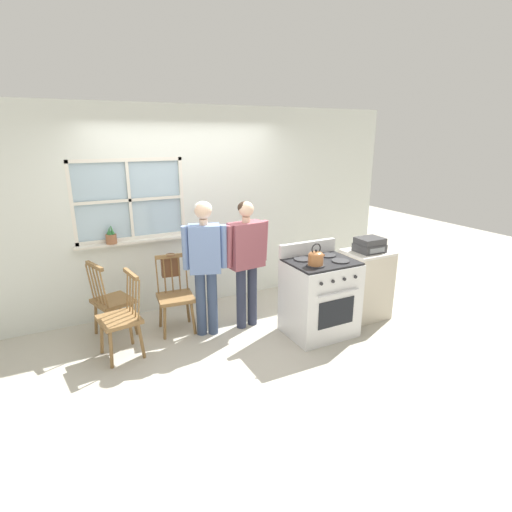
{
  "coord_description": "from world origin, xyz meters",
  "views": [
    {
      "loc": [
        -1.59,
        -3.76,
        2.33
      ],
      "look_at": [
        0.39,
        0.11,
        1.0
      ],
      "focal_mm": 28.0,
      "sensor_mm": 36.0,
      "label": 1
    }
  ],
  "objects_px": {
    "chair_near_wall": "(121,319)",
    "stereo": "(370,245)",
    "chair_by_window": "(175,297)",
    "person_elderly_left": "(205,257)",
    "handbag": "(170,266)",
    "kettle": "(316,257)",
    "chair_center_cluster": "(111,302)",
    "potted_plant": "(111,237)",
    "stove": "(320,297)",
    "person_teen_center": "(246,254)",
    "side_counter": "(365,284)"
  },
  "relations": [
    {
      "from": "chair_center_cluster",
      "to": "handbag",
      "type": "distance_m",
      "value": 0.81
    },
    {
      "from": "chair_by_window",
      "to": "person_elderly_left",
      "type": "distance_m",
      "value": 0.67
    },
    {
      "from": "chair_center_cluster",
      "to": "potted_plant",
      "type": "xyz_separation_m",
      "value": [
        0.12,
        0.42,
        0.68
      ]
    },
    {
      "from": "stove",
      "to": "potted_plant",
      "type": "height_order",
      "value": "potted_plant"
    },
    {
      "from": "chair_by_window",
      "to": "potted_plant",
      "type": "xyz_separation_m",
      "value": [
        -0.59,
        0.63,
        0.68
      ]
    },
    {
      "from": "chair_near_wall",
      "to": "chair_by_window",
      "type": "bearing_deg",
      "value": 106.38
    },
    {
      "from": "stove",
      "to": "side_counter",
      "type": "relative_size",
      "value": 1.2
    },
    {
      "from": "person_elderly_left",
      "to": "kettle",
      "type": "height_order",
      "value": "person_elderly_left"
    },
    {
      "from": "chair_center_cluster",
      "to": "side_counter",
      "type": "distance_m",
      "value": 3.19
    },
    {
      "from": "person_teen_center",
      "to": "handbag",
      "type": "distance_m",
      "value": 0.98
    },
    {
      "from": "chair_near_wall",
      "to": "kettle",
      "type": "bearing_deg",
      "value": 62.96
    },
    {
      "from": "chair_near_wall",
      "to": "person_teen_center",
      "type": "bearing_deg",
      "value": 82.24
    },
    {
      "from": "potted_plant",
      "to": "side_counter",
      "type": "xyz_separation_m",
      "value": [
        2.92,
        -1.37,
        -0.67
      ]
    },
    {
      "from": "chair_center_cluster",
      "to": "potted_plant",
      "type": "relative_size",
      "value": 3.89
    },
    {
      "from": "side_counter",
      "to": "stereo",
      "type": "distance_m",
      "value": 0.54
    },
    {
      "from": "person_elderly_left",
      "to": "side_counter",
      "type": "relative_size",
      "value": 1.8
    },
    {
      "from": "chair_center_cluster",
      "to": "stove",
      "type": "distance_m",
      "value": 2.47
    },
    {
      "from": "chair_by_window",
      "to": "handbag",
      "type": "height_order",
      "value": "same"
    },
    {
      "from": "stove",
      "to": "person_elderly_left",
      "type": "bearing_deg",
      "value": 154.03
    },
    {
      "from": "person_teen_center",
      "to": "kettle",
      "type": "relative_size",
      "value": 6.42
    },
    {
      "from": "kettle",
      "to": "potted_plant",
      "type": "bearing_deg",
      "value": 140.0
    },
    {
      "from": "kettle",
      "to": "stereo",
      "type": "height_order",
      "value": "kettle"
    },
    {
      "from": "chair_near_wall",
      "to": "chair_center_cluster",
      "type": "distance_m",
      "value": 0.53
    },
    {
      "from": "chair_by_window",
      "to": "stereo",
      "type": "relative_size",
      "value": 2.75
    },
    {
      "from": "person_elderly_left",
      "to": "person_teen_center",
      "type": "distance_m",
      "value": 0.52
    },
    {
      "from": "chair_near_wall",
      "to": "person_elderly_left",
      "type": "bearing_deg",
      "value": 84.28
    },
    {
      "from": "person_elderly_left",
      "to": "chair_center_cluster",
      "type": "bearing_deg",
      "value": 173.28
    },
    {
      "from": "stove",
      "to": "person_teen_center",
      "type": "bearing_deg",
      "value": 140.9
    },
    {
      "from": "chair_near_wall",
      "to": "stove",
      "type": "distance_m",
      "value": 2.27
    },
    {
      "from": "kettle",
      "to": "handbag",
      "type": "xyz_separation_m",
      "value": [
        -1.32,
        1.23,
        -0.26
      ]
    },
    {
      "from": "person_elderly_left",
      "to": "stove",
      "type": "relative_size",
      "value": 1.49
    },
    {
      "from": "chair_by_window",
      "to": "kettle",
      "type": "distance_m",
      "value": 1.77
    },
    {
      "from": "person_teen_center",
      "to": "chair_by_window",
      "type": "bearing_deg",
      "value": 154.02
    },
    {
      "from": "handbag",
      "to": "chair_center_cluster",
      "type": "bearing_deg",
      "value": -178.31
    },
    {
      "from": "kettle",
      "to": "chair_near_wall",
      "type": "bearing_deg",
      "value": 161.71
    },
    {
      "from": "kettle",
      "to": "potted_plant",
      "type": "distance_m",
      "value": 2.52
    },
    {
      "from": "chair_by_window",
      "to": "chair_near_wall",
      "type": "distance_m",
      "value": 0.76
    },
    {
      "from": "person_teen_center",
      "to": "side_counter",
      "type": "relative_size",
      "value": 1.76
    },
    {
      "from": "chair_near_wall",
      "to": "potted_plant",
      "type": "bearing_deg",
      "value": 165.47
    },
    {
      "from": "handbag",
      "to": "side_counter",
      "type": "bearing_deg",
      "value": -22.92
    },
    {
      "from": "person_elderly_left",
      "to": "handbag",
      "type": "bearing_deg",
      "value": 137.71
    },
    {
      "from": "side_counter",
      "to": "stereo",
      "type": "bearing_deg",
      "value": -90.0
    },
    {
      "from": "kettle",
      "to": "potted_plant",
      "type": "height_order",
      "value": "potted_plant"
    },
    {
      "from": "chair_near_wall",
      "to": "stereo",
      "type": "height_order",
      "value": "stereo"
    },
    {
      "from": "kettle",
      "to": "potted_plant",
      "type": "relative_size",
      "value": 1.03
    },
    {
      "from": "person_teen_center",
      "to": "potted_plant",
      "type": "xyz_separation_m",
      "value": [
        -1.41,
        0.92,
        0.17
      ]
    },
    {
      "from": "kettle",
      "to": "stereo",
      "type": "xyz_separation_m",
      "value": [
        0.99,
        0.23,
        -0.04
      ]
    },
    {
      "from": "chair_near_wall",
      "to": "person_teen_center",
      "type": "height_order",
      "value": "person_teen_center"
    },
    {
      "from": "handbag",
      "to": "stereo",
      "type": "relative_size",
      "value": 0.9
    },
    {
      "from": "person_teen_center",
      "to": "stereo",
      "type": "distance_m",
      "value": 1.58
    }
  ]
}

